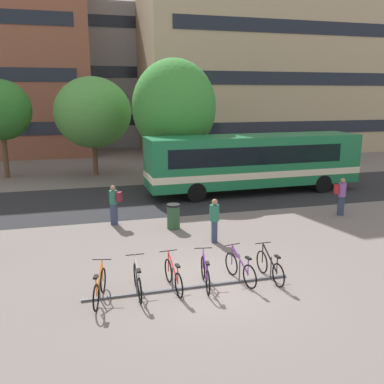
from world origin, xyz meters
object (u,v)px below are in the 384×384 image
(parked_bicycle_purple_4, at_px, (240,269))
(street_tree_0, at_px, (93,113))
(street_tree_1, at_px, (1,110))
(parked_bicycle_red_2, at_px, (173,277))
(street_tree_2, at_px, (174,107))
(parked_bicycle_black_5, at_px, (270,267))
(commuter_maroon_pack_1, at_px, (114,202))
(city_bus, at_px, (255,161))
(parked_bicycle_orange_0, at_px, (100,288))
(commuter_teal_pack_2, at_px, (214,217))
(parked_bicycle_silver_1, at_px, (138,281))
(trash_bin, at_px, (173,216))
(parked_bicycle_purple_3, at_px, (205,274))
(commuter_red_pack_0, at_px, (341,194))

(parked_bicycle_purple_4, xyz_separation_m, street_tree_0, (-3.37, 18.17, 3.83))
(street_tree_1, bearing_deg, parked_bicycle_red_2, -69.41)
(street_tree_2, bearing_deg, parked_bicycle_black_5, -91.41)
(parked_bicycle_black_5, relative_size, street_tree_1, 0.27)
(commuter_maroon_pack_1, height_order, street_tree_2, street_tree_2)
(city_bus, bearing_deg, parked_bicycle_orange_0, -131.69)
(commuter_teal_pack_2, xyz_separation_m, street_tree_1, (-9.43, 15.47, 3.44))
(parked_bicycle_black_5, distance_m, commuter_teal_pack_2, 3.64)
(parked_bicycle_black_5, bearing_deg, parked_bicycle_silver_1, 86.40)
(commuter_teal_pack_2, bearing_deg, street_tree_0, -155.68)
(city_bus, relative_size, commuter_teal_pack_2, 7.28)
(trash_bin, bearing_deg, street_tree_2, 76.78)
(parked_bicycle_purple_3, distance_m, parked_bicycle_purple_4, 1.09)
(parked_bicycle_silver_1, distance_m, street_tree_0, 18.61)
(commuter_red_pack_0, relative_size, commuter_maroon_pack_1, 1.01)
(trash_bin, bearing_deg, street_tree_1, 121.57)
(city_bus, distance_m, commuter_red_pack_0, 5.69)
(parked_bicycle_red_2, height_order, parked_bicycle_purple_4, same)
(trash_bin, distance_m, street_tree_1, 16.34)
(parked_bicycle_silver_1, bearing_deg, commuter_maroon_pack_1, 1.60)
(commuter_maroon_pack_1, height_order, street_tree_0, street_tree_0)
(trash_bin, bearing_deg, parked_bicycle_red_2, -102.69)
(parked_bicycle_orange_0, bearing_deg, street_tree_1, 28.24)
(parked_bicycle_red_2, relative_size, parked_bicycle_purple_4, 1.01)
(parked_bicycle_purple_4, xyz_separation_m, commuter_maroon_pack_1, (-3.08, 6.54, 0.60))
(parked_bicycle_purple_4, height_order, street_tree_2, street_tree_2)
(street_tree_0, bearing_deg, commuter_maroon_pack_1, -88.60)
(commuter_red_pack_0, bearing_deg, commuter_maroon_pack_1, -166.00)
(parked_bicycle_purple_3, distance_m, parked_bicycle_black_5, 1.99)
(parked_bicycle_red_2, bearing_deg, parked_bicycle_purple_3, -97.25)
(parked_bicycle_black_5, bearing_deg, commuter_red_pack_0, -50.80)
(parked_bicycle_silver_1, height_order, street_tree_2, street_tree_2)
(city_bus, relative_size, street_tree_1, 1.90)
(parked_bicycle_red_2, xyz_separation_m, street_tree_0, (-1.35, 18.17, 3.83))
(city_bus, distance_m, parked_bicycle_orange_0, 14.14)
(parked_bicycle_silver_1, distance_m, street_tree_2, 15.38)
(street_tree_1, distance_m, street_tree_2, 11.42)
(commuter_red_pack_0, bearing_deg, city_bus, 131.03)
(city_bus, distance_m, parked_bicycle_red_2, 12.80)
(city_bus, height_order, parked_bicycle_orange_0, city_bus)
(commuter_red_pack_0, bearing_deg, trash_bin, -159.53)
(parked_bicycle_purple_3, xyz_separation_m, commuter_teal_pack_2, (1.41, 3.48, 0.57))
(parked_bicycle_silver_1, bearing_deg, parked_bicycle_red_2, -86.63)
(city_bus, distance_m, trash_bin, 7.93)
(parked_bicycle_silver_1, bearing_deg, parked_bicycle_purple_3, -89.15)
(commuter_teal_pack_2, bearing_deg, city_bus, 156.85)
(parked_bicycle_red_2, xyz_separation_m, commuter_maroon_pack_1, (-1.07, 6.54, 0.60))
(city_bus, bearing_deg, commuter_maroon_pack_1, -154.93)
(street_tree_1, bearing_deg, city_bus, -30.44)
(parked_bicycle_red_2, distance_m, trash_bin, 5.51)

